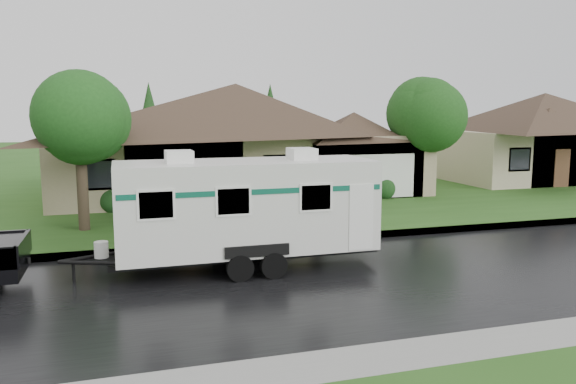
{
  "coord_description": "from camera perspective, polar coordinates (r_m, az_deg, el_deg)",
  "views": [
    {
      "loc": [
        -3.95,
        -15.2,
        4.38
      ],
      "look_at": [
        1.23,
        2.0,
        1.75
      ],
      "focal_mm": 35.0,
      "sensor_mm": 36.0,
      "label": 1
    }
  ],
  "objects": [
    {
      "name": "ground",
      "position": [
        16.3,
        -2.14,
        -7.27
      ],
      "size": [
        140.0,
        140.0,
        0.0
      ],
      "primitive_type": "plane",
      "color": "#29551A",
      "rests_on": "ground"
    },
    {
      "name": "road",
      "position": [
        14.46,
        -0.11,
        -9.3
      ],
      "size": [
        140.0,
        8.0,
        0.01
      ],
      "primitive_type": "cube",
      "color": "black",
      "rests_on": "ground"
    },
    {
      "name": "curb",
      "position": [
        18.4,
        -3.92,
        -5.23
      ],
      "size": [
        140.0,
        0.5,
        0.15
      ],
      "primitive_type": "cube",
      "color": "gray",
      "rests_on": "ground"
    },
    {
      "name": "lawn",
      "position": [
        30.76,
        -9.23,
        0.17
      ],
      "size": [
        140.0,
        26.0,
        0.15
      ],
      "primitive_type": "cube",
      "color": "#29551A",
      "rests_on": "ground"
    },
    {
      "name": "house_main",
      "position": [
        29.71,
        -4.67,
        6.77
      ],
      "size": [
        19.44,
        10.8,
        6.9
      ],
      "color": "#9B8869",
      "rests_on": "lawn"
    },
    {
      "name": "house_neighbor",
      "position": [
        39.51,
        24.95,
        6.02
      ],
      "size": [
        15.12,
        9.72,
        6.45
      ],
      "color": "#BFAB8E",
      "rests_on": "lawn"
    },
    {
      "name": "tree_left_green",
      "position": [
        20.93,
        -20.46,
        6.5
      ],
      "size": [
        3.27,
        3.27,
        5.42
      ],
      "color": "#382B1E",
      "rests_on": "lawn"
    },
    {
      "name": "tree_right_green",
      "position": [
        28.65,
        14.07,
        7.82
      ],
      "size": [
        3.57,
        3.57,
        5.91
      ],
      "color": "#382B1E",
      "rests_on": "lawn"
    },
    {
      "name": "shrub_row",
      "position": [
        25.49,
        -3.09,
        -0.11
      ],
      "size": [
        13.6,
        1.0,
        1.0
      ],
      "color": "#143814",
      "rests_on": "lawn"
    },
    {
      "name": "travel_trailer",
      "position": [
        15.53,
        -4.24,
        -1.4
      ],
      "size": [
        7.41,
        2.61,
        3.33
      ],
      "color": "silver",
      "rests_on": "ground"
    }
  ]
}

